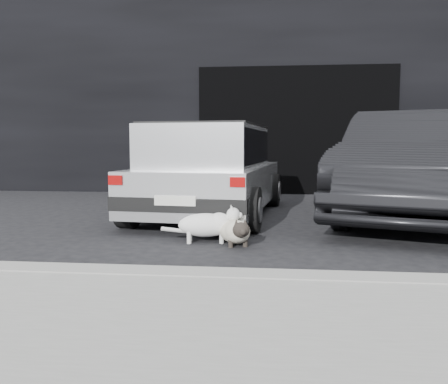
# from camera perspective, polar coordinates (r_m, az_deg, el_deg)

# --- Properties ---
(ground) EXTENTS (80.00, 80.00, 0.00)m
(ground) POSITION_cam_1_polar(r_m,az_deg,el_deg) (5.97, 0.51, -4.08)
(ground) COLOR black
(ground) RESTS_ON ground
(building_facade) EXTENTS (34.00, 4.00, 5.00)m
(building_facade) POSITION_cam_1_polar(r_m,az_deg,el_deg) (11.95, 8.37, 12.78)
(building_facade) COLOR black
(building_facade) RESTS_ON ground
(garage_opening) EXTENTS (4.00, 0.10, 2.60)m
(garage_opening) POSITION_cam_1_polar(r_m,az_deg,el_deg) (9.85, 8.70, 7.30)
(garage_opening) COLOR black
(garage_opening) RESTS_ON ground
(curb) EXTENTS (18.00, 0.25, 0.12)m
(curb) POSITION_cam_1_polar(r_m,az_deg,el_deg) (3.41, 13.21, -10.66)
(curb) COLOR gray
(curb) RESTS_ON ground
(sidewalk) EXTENTS (18.00, 2.20, 0.11)m
(sidewalk) POSITION_cam_1_polar(r_m,az_deg,el_deg) (2.30, 17.03, -19.15)
(sidewalk) COLOR gray
(sidewalk) RESTS_ON ground
(silver_hatchback) EXTENTS (2.01, 3.64, 1.29)m
(silver_hatchback) POSITION_cam_1_polar(r_m,az_deg,el_deg) (6.72, -1.64, 3.07)
(silver_hatchback) COLOR silver
(silver_hatchback) RESTS_ON ground
(second_car) EXTENTS (2.97, 4.78, 1.49)m
(second_car) POSITION_cam_1_polar(r_m,az_deg,el_deg) (6.96, 21.83, 3.08)
(second_car) COLOR black
(second_car) RESTS_ON ground
(cat_siamese) EXTENTS (0.46, 0.84, 0.31)m
(cat_siamese) POSITION_cam_1_polar(r_m,az_deg,el_deg) (4.83, 1.37, -4.74)
(cat_siamese) COLOR beige
(cat_siamese) RESTS_ON ground
(cat_white) EXTENTS (0.84, 0.35, 0.39)m
(cat_white) POSITION_cam_1_polar(r_m,az_deg,el_deg) (4.94, -1.79, -3.86)
(cat_white) COLOR white
(cat_white) RESTS_ON ground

